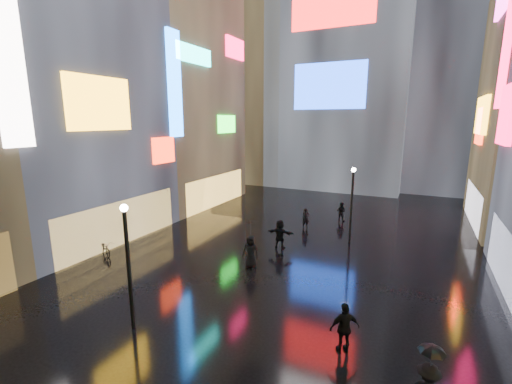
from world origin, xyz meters
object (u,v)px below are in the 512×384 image
Objects in this scene: bicycle at (105,248)px; lamp_far at (352,201)px; lamp_near at (128,260)px; pedestrian_3 at (345,328)px.

lamp_far is at bearing -33.30° from bicycle.
lamp_near is 3.00× the size of bicycle.
lamp_near and lamp_far have the same top height.
lamp_near is 9.26m from bicycle.
pedestrian_3 is at bearing -80.31° from lamp_far.
lamp_far is 3.00× the size of bicycle.
lamp_far is at bearing 66.96° from lamp_near.
bicycle is at bearing 145.76° from lamp_near.
pedestrian_3 is (2.01, -11.80, -1.99)m from lamp_far.
pedestrian_3 is at bearing 15.86° from lamp_near.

